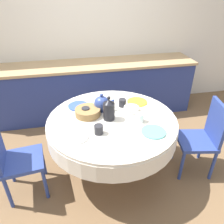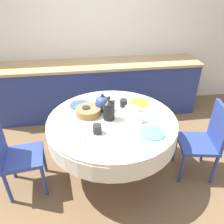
{
  "view_description": "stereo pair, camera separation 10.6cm",
  "coord_description": "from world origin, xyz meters",
  "px_view_note": "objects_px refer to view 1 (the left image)",
  "views": [
    {
      "loc": [
        -0.4,
        -1.91,
        1.99
      ],
      "look_at": [
        0.0,
        0.0,
        0.81
      ],
      "focal_mm": 35.0,
      "sensor_mm": 36.0,
      "label": 1
    },
    {
      "loc": [
        -0.29,
        -1.93,
        1.99
      ],
      "look_at": [
        0.0,
        0.0,
        0.81
      ],
      "focal_mm": 35.0,
      "sensor_mm": 36.0,
      "label": 2
    }
  ],
  "objects_px": {
    "chair_left": "(204,135)",
    "teapot": "(102,103)",
    "coffee_carafe": "(109,109)",
    "chair_right": "(13,157)"
  },
  "relations": [
    {
      "from": "chair_left",
      "to": "teapot",
      "type": "bearing_deg",
      "value": 81.9
    },
    {
      "from": "chair_left",
      "to": "coffee_carafe",
      "type": "relative_size",
      "value": 3.36
    },
    {
      "from": "teapot",
      "to": "chair_left",
      "type": "bearing_deg",
      "value": -18.81
    },
    {
      "from": "chair_right",
      "to": "teapot",
      "type": "height_order",
      "value": "teapot"
    },
    {
      "from": "chair_right",
      "to": "coffee_carafe",
      "type": "height_order",
      "value": "coffee_carafe"
    },
    {
      "from": "chair_left",
      "to": "coffee_carafe",
      "type": "bearing_deg",
      "value": 90.21
    },
    {
      "from": "chair_left",
      "to": "coffee_carafe",
      "type": "distance_m",
      "value": 1.12
    },
    {
      "from": "chair_left",
      "to": "chair_right",
      "type": "bearing_deg",
      "value": 98.81
    },
    {
      "from": "chair_left",
      "to": "teapot",
      "type": "height_order",
      "value": "teapot"
    },
    {
      "from": "coffee_carafe",
      "to": "chair_left",
      "type": "bearing_deg",
      "value": -10.5
    }
  ]
}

